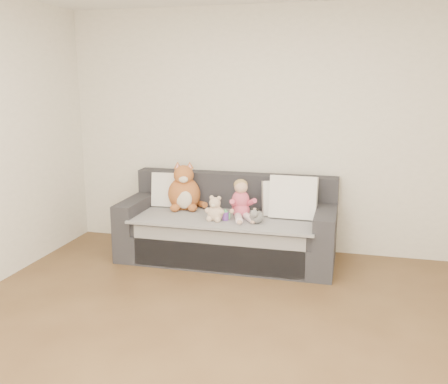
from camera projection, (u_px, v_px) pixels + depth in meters
The scene contains 10 objects.
room_shell at pixel (220, 161), 3.38m from camera, with size 5.00×5.00×5.00m.
sofa at pixel (229, 229), 5.23m from camera, with size 2.20×0.94×0.85m.
cushion_left at pixel (171, 190), 5.48m from camera, with size 0.42×0.22×0.38m.
cushion_right_back at pixel (281, 198), 5.14m from camera, with size 0.42×0.29×0.37m.
cushion_right_front at pixel (293, 197), 5.01m from camera, with size 0.48×0.22×0.44m.
toddler at pixel (241, 202), 5.02m from camera, with size 0.30×0.40×0.40m.
plush_cat at pixel (184, 191), 5.36m from camera, with size 0.43×0.42×0.54m.
teddy_bear at pixel (215, 211), 4.93m from camera, with size 0.20×0.15×0.26m.
plush_cow at pixel (256, 216), 4.85m from camera, with size 0.14×0.21×0.17m.
sippy_cup at pixel (225, 215), 4.95m from camera, with size 0.10×0.07×0.11m.
Camera 1 is at (0.86, -2.81, 1.84)m, focal length 40.00 mm.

